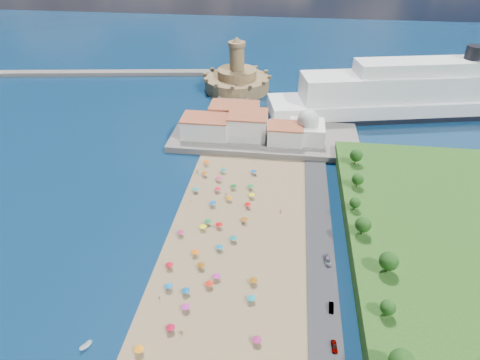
# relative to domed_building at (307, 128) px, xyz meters

# --- Properties ---
(ground) EXTENTS (700.00, 700.00, 0.00)m
(ground) POSITION_rel_domed_building_xyz_m (-30.00, -71.00, -8.97)
(ground) COLOR #071938
(ground) RESTS_ON ground
(terrace) EXTENTS (90.00, 36.00, 3.00)m
(terrace) POSITION_rel_domed_building_xyz_m (-20.00, 2.00, -7.47)
(terrace) COLOR #59544C
(terrace) RESTS_ON ground
(jetty) EXTENTS (18.00, 70.00, 2.40)m
(jetty) POSITION_rel_domed_building_xyz_m (-42.00, 37.00, -7.77)
(jetty) COLOR #59544C
(jetty) RESTS_ON ground
(breakwater) EXTENTS (199.03, 34.77, 2.60)m
(breakwater) POSITION_rel_domed_building_xyz_m (-140.00, 82.00, -7.67)
(breakwater) COLOR #59544C
(breakwater) RESTS_ON ground
(waterfront_buildings) EXTENTS (57.00, 29.00, 11.00)m
(waterfront_buildings) POSITION_rel_domed_building_xyz_m (-33.05, 2.64, -1.10)
(waterfront_buildings) COLOR silver
(waterfront_buildings) RESTS_ON terrace
(domed_building) EXTENTS (16.00, 16.00, 15.00)m
(domed_building) POSITION_rel_domed_building_xyz_m (0.00, 0.00, 0.00)
(domed_building) COLOR silver
(domed_building) RESTS_ON terrace
(fortress) EXTENTS (40.00, 40.00, 32.40)m
(fortress) POSITION_rel_domed_building_xyz_m (-42.00, 67.00, -2.29)
(fortress) COLOR #9C804E
(fortress) RESTS_ON ground
(cruise_ship) EXTENTS (167.92, 59.28, 36.40)m
(cruise_ship) POSITION_rel_domed_building_xyz_m (62.24, 43.95, 1.81)
(cruise_ship) COLOR black
(cruise_ship) RESTS_ON ground
(beach_parasols) EXTENTS (32.97, 115.29, 2.20)m
(beach_parasols) POSITION_rel_domed_building_xyz_m (-31.29, -80.81, -6.83)
(beach_parasols) COLOR gray
(beach_parasols) RESTS_ON beach
(beachgoers) EXTENTS (37.31, 93.22, 1.88)m
(beachgoers) POSITION_rel_domed_building_xyz_m (-32.93, -66.83, -7.85)
(beachgoers) COLOR tan
(beachgoers) RESTS_ON beach
(parked_cars) EXTENTS (2.56, 34.64, 1.38)m
(parked_cars) POSITION_rel_domed_building_xyz_m (6.00, -90.22, -7.62)
(parked_cars) COLOR gray
(parked_cars) RESTS_ON promenade
(hillside_trees) EXTENTS (12.49, 111.91, 7.46)m
(hillside_trees) POSITION_rel_domed_building_xyz_m (18.32, -82.34, 1.05)
(hillside_trees) COLOR #382314
(hillside_trees) RESTS_ON hillside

